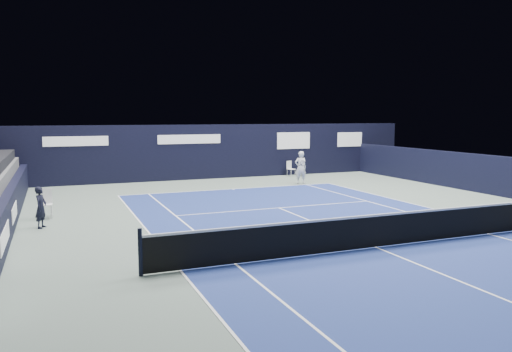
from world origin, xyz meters
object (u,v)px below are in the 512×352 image
(folding_chair_back_b, at_px, (290,167))
(folding_chair_back_a, at_px, (302,165))
(line_judge_chair, at_px, (45,201))
(tennis_player, at_px, (301,168))
(tennis_net, at_px, (377,230))

(folding_chair_back_b, bearing_deg, folding_chair_back_a, -27.18)
(folding_chair_back_a, height_order, line_judge_chair, line_judge_chair)
(folding_chair_back_b, height_order, tennis_player, tennis_player)
(folding_chair_back_a, xyz_separation_m, line_judge_chair, (-14.23, -7.80, -0.04))
(folding_chair_back_b, xyz_separation_m, tennis_net, (-5.04, -15.69, -0.01))
(folding_chair_back_a, bearing_deg, tennis_player, -93.47)
(tennis_net, bearing_deg, folding_chair_back_a, 69.72)
(line_judge_chair, distance_m, tennis_net, 11.50)
(folding_chair_back_a, bearing_deg, line_judge_chair, -126.38)
(folding_chair_back_b, bearing_deg, tennis_net, -127.02)
(folding_chair_back_a, relative_size, tennis_net, 0.07)
(line_judge_chair, bearing_deg, folding_chair_back_b, 35.93)
(folding_chair_back_b, height_order, tennis_net, tennis_net)
(tennis_player, bearing_deg, folding_chair_back_a, 61.64)
(line_judge_chair, height_order, tennis_net, tennis_net)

